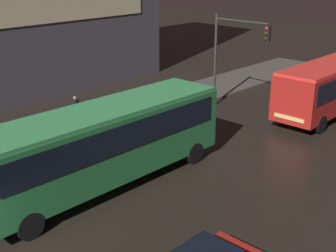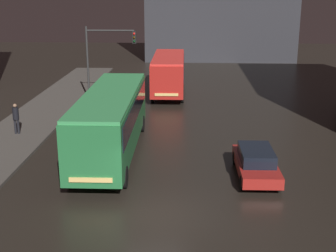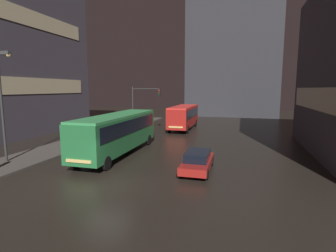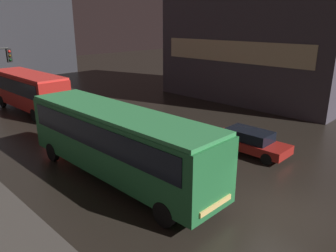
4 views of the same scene
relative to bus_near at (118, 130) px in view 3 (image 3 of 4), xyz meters
name	(u,v)px [view 3 (image 3 of 4)]	position (x,y,z in m)	size (l,w,h in m)	color
ground_plane	(108,186)	(2.74, -6.84, -2.10)	(120.00, 120.00, 0.00)	black
sidewalk_left	(77,142)	(-6.26, 3.16, -2.02)	(4.00, 48.00, 0.15)	#47423D
building_far_backdrop	(233,47)	(7.79, 38.21, 12.17)	(18.07, 12.00, 28.55)	#2D2D33
bus_near	(118,130)	(0.00, 0.00, 0.00)	(2.71, 11.41, 3.41)	#236B38
bus_far	(184,115)	(2.36, 15.10, -0.13)	(2.64, 9.18, 3.20)	#AD1E19
car_taxi	(198,161)	(7.22, -2.68, -1.39)	(1.83, 4.57, 1.37)	maroon
pedestrian_mid	(76,131)	(-6.22, 3.00, -0.85)	(0.50, 0.50, 1.85)	black
traffic_light_main	(143,101)	(-2.28, 11.73, 1.90)	(3.84, 0.35, 5.82)	#2D2D2D
street_lamp_sidewalk	(3,90)	(-6.67, -4.67, 3.33)	(1.25, 0.36, 8.03)	#2D2D2D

